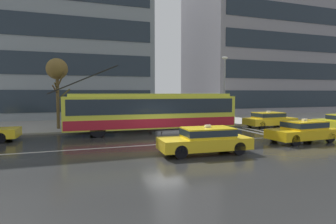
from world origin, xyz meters
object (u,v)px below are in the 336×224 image
(trolleybus, at_px, (152,111))
(street_lamp, at_px, (224,84))
(pedestrian_walking_past, at_px, (83,107))
(street_tree_bare, at_px, (57,71))
(taxi_ahead_of_bus, at_px, (269,119))
(taxi_oncoming_far, at_px, (303,130))
(pedestrian_approaching_curb, at_px, (103,110))
(bus_shelter, at_px, (137,103))
(pedestrian_at_shelter, at_px, (150,114))
(taxi_oncoming_near, at_px, (206,139))

(trolleybus, bearing_deg, street_lamp, 17.27)
(pedestrian_walking_past, distance_m, street_tree_bare, 3.41)
(taxi_ahead_of_bus, height_order, taxi_oncoming_far, same)
(pedestrian_approaching_curb, xyz_separation_m, street_tree_bare, (-3.29, 1.49, 3.01))
(trolleybus, xyz_separation_m, bus_shelter, (-0.20, 3.84, 0.46))
(trolleybus, bearing_deg, pedestrian_walking_past, 142.56)
(pedestrian_at_shelter, distance_m, street_tree_bare, 8.00)
(pedestrian_walking_past, bearing_deg, street_tree_bare, 177.73)
(pedestrian_approaching_curb, height_order, pedestrian_walking_past, pedestrian_walking_past)
(taxi_ahead_of_bus, distance_m, pedestrian_walking_past, 15.54)
(trolleybus, bearing_deg, pedestrian_at_shelter, 77.12)
(taxi_oncoming_near, relative_size, pedestrian_walking_past, 2.26)
(bus_shelter, relative_size, pedestrian_at_shelter, 2.34)
(taxi_oncoming_far, bearing_deg, taxi_ahead_of_bus, 66.11)
(taxi_ahead_of_bus, relative_size, bus_shelter, 1.07)
(bus_shelter, bearing_deg, taxi_oncoming_far, -54.14)
(taxi_oncoming_near, bearing_deg, pedestrian_walking_past, 114.70)
(pedestrian_approaching_curb, bearing_deg, trolleybus, -33.69)
(pedestrian_walking_past, bearing_deg, taxi_oncoming_far, -40.38)
(bus_shelter, distance_m, pedestrian_approaching_curb, 3.51)
(taxi_ahead_of_bus, relative_size, street_tree_bare, 0.81)
(pedestrian_at_shelter, bearing_deg, taxi_oncoming_far, -54.23)
(taxi_oncoming_far, bearing_deg, pedestrian_walking_past, 139.62)
(pedestrian_at_shelter, bearing_deg, street_lamp, -3.73)
(trolleybus, bearing_deg, taxi_oncoming_far, -42.11)
(taxi_ahead_of_bus, bearing_deg, taxi_oncoming_far, -113.89)
(pedestrian_walking_past, relative_size, street_tree_bare, 0.37)
(trolleybus, height_order, pedestrian_at_shelter, trolleybus)
(taxi_oncoming_near, xyz_separation_m, pedestrian_approaching_curb, (-3.75, 9.84, 0.91))
(taxi_ahead_of_bus, height_order, pedestrian_walking_past, pedestrian_walking_past)
(pedestrian_walking_past, xyz_separation_m, street_tree_bare, (-1.86, 0.07, 2.86))
(taxi_ahead_of_bus, bearing_deg, street_tree_bare, 167.61)
(taxi_oncoming_near, height_order, street_lamp, street_lamp)
(taxi_ahead_of_bus, bearing_deg, pedestrian_approaching_curb, 170.72)
(taxi_oncoming_far, relative_size, pedestrian_walking_past, 2.15)
(taxi_oncoming_far, height_order, pedestrian_walking_past, pedestrian_walking_past)
(taxi_oncoming_far, distance_m, bus_shelter, 13.10)
(trolleybus, xyz_separation_m, taxi_ahead_of_bus, (10.39, -0.06, -0.88))
(taxi_ahead_of_bus, bearing_deg, trolleybus, 179.67)
(taxi_ahead_of_bus, height_order, bus_shelter, bus_shelter)
(bus_shelter, xyz_separation_m, pedestrian_walking_past, (-4.49, -0.26, -0.28))
(trolleybus, height_order, pedestrian_walking_past, trolleybus)
(taxi_oncoming_near, bearing_deg, taxi_ahead_of_bus, 37.57)
(taxi_oncoming_far, xyz_separation_m, pedestrian_walking_past, (-12.12, 10.31, 1.06))
(bus_shelter, bearing_deg, street_tree_bare, -178.36)
(taxi_oncoming_far, bearing_deg, street_tree_bare, 143.40)
(taxi_oncoming_far, xyz_separation_m, pedestrian_approaching_curb, (-10.70, 8.90, 0.91))
(taxi_ahead_of_bus, relative_size, pedestrian_at_shelter, 2.50)
(taxi_oncoming_near, xyz_separation_m, pedestrian_walking_past, (-5.18, 11.26, 1.06))
(taxi_oncoming_near, xyz_separation_m, street_lamp, (6.88, 9.96, 3.02))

